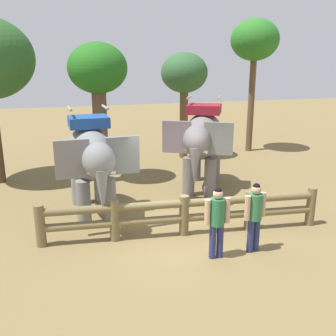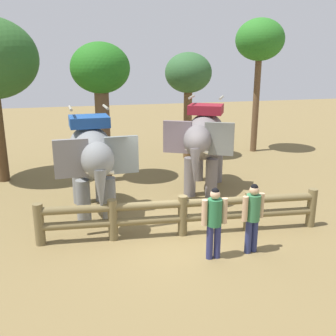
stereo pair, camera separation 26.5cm
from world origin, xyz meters
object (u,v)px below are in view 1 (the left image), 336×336
Objects in this scene: tree_deep_back at (98,75)px; tree_far_left at (184,76)px; elephant_near_left at (91,157)px; tree_far_right at (255,42)px; tourist_man_in_blue at (255,213)px; elephant_center at (202,139)px; log_fence at (184,212)px; tourist_woman_in_black at (217,218)px.

tree_far_left is at bearing 32.01° from tree_deep_back.
tree_far_left is (4.71, 5.73, 1.94)m from elephant_near_left.
elephant_near_left is at bearing -143.61° from tree_far_right.
tourist_man_in_blue is at bearing -44.64° from elephant_near_left.
elephant_center is 4.53m from tourist_man_in_blue.
tree_far_right reaches higher than tourist_man_in_blue.
tree_far_right is (8.26, 6.09, 3.38)m from elephant_near_left.
elephant_near_left reaches higher than tourist_man_in_blue.
log_fence is at bearing -43.94° from elephant_near_left.
tree_far_left is 0.95× the size of tree_deep_back.
tourist_man_in_blue reaches higher than log_fence.
tree_far_right is (4.49, 4.92, 3.33)m from elephant_center.
tourist_woman_in_black is at bearing -122.20° from tree_far_right.
elephant_center reaches higher than tourist_woman_in_black.
log_fence is 4.32× the size of tourist_man_in_blue.
elephant_center is 0.60× the size of tree_far_right.
tree_far_left reaches higher than tourist_man_in_blue.
tourist_man_in_blue is at bearing -67.80° from tree_deep_back.
tourist_woman_in_black is at bearing -104.64° from tree_far_left.
tourist_woman_in_black is 9.72m from tree_far_left.
tree_deep_back is at bearing 112.20° from tourist_man_in_blue.
tree_deep_back is (-1.69, 6.50, 2.85)m from tourist_woman_in_black.
tree_deep_back is at bearing 146.86° from elephant_center.
tourist_woman_in_black is at bearing -54.49° from elephant_near_left.
tourist_man_in_blue is 0.27× the size of tree_far_right.
tree_far_left is at bearing 81.11° from tourist_man_in_blue.
tourist_woman_in_black is (2.35, -3.30, -0.77)m from elephant_near_left.
tourist_man_in_blue is at bearing 2.05° from tourist_woman_in_black.
elephant_center is 5.02m from tree_far_left.
tree_far_right is at bearing 52.36° from log_fence.
tree_far_left is (0.93, 4.56, 1.89)m from elephant_center.
elephant_center is 0.79× the size of tree_far_left.
log_fence is 1.41m from tourist_woman_in_black.
elephant_near_left is 2.15× the size of tourist_woman_in_black.
log_fence is 6.24m from tree_deep_back.
tree_far_left is (2.66, 7.70, 3.07)m from log_fence.
elephant_near_left is at bearing 135.36° from tourist_man_in_blue.
elephant_center is at bearing -132.35° from tree_far_right.
log_fence is at bearing 134.25° from tourist_man_in_blue.
tourist_woman_in_black is at bearing -75.45° from tree_deep_back.
tree_deep_back is at bearing 104.94° from log_fence.
tree_far_left is 3.85m from tree_far_right.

